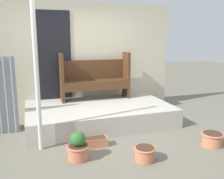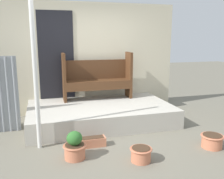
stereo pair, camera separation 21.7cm
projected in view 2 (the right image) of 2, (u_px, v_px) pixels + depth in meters
The scene contains 9 objects.
ground_plane at pixel (101, 138), 4.53m from camera, with size 24.00×24.00×0.00m, color #706B5B.
porch_slab at pixel (100, 114), 5.37m from camera, with size 3.00×1.76×0.38m.
house_wall at pixel (90, 58), 5.99m from camera, with size 4.20×0.08×2.60m.
support_post at pixel (36, 77), 3.91m from camera, with size 0.07×0.07×2.37m.
bench at pixel (97, 76), 5.79m from camera, with size 1.59×0.42×1.08m.
flower_pot_left at pixel (75, 147), 3.75m from camera, with size 0.36×0.36×0.43m.
flower_pot_middle at pixel (141, 154), 3.67m from camera, with size 0.33×0.33×0.21m.
flower_pot_right at pixel (212, 140), 4.14m from camera, with size 0.38×0.38×0.22m.
planter_box_rect at pixel (90, 142), 4.18m from camera, with size 0.53×0.18×0.16m.
Camera 2 is at (-0.97, -4.14, 1.80)m, focal length 40.00 mm.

